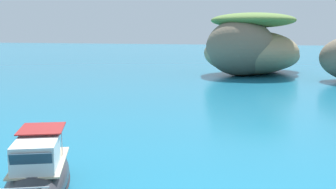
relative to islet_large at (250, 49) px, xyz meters
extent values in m
ellipsoid|color=#84755B|center=(0.98, 4.31, -1.19)|extent=(15.23, 16.26, 4.50)
ellipsoid|color=#9E8966|center=(0.22, -0.12, -0.47)|extent=(17.56, 18.21, 5.95)
ellipsoid|color=#9E8966|center=(-0.61, -2.29, 0.10)|extent=(9.18, 9.27, 7.10)
ellipsoid|color=#756651|center=(-0.99, -2.46, 0.29)|extent=(9.18, 10.19, 7.46)
ellipsoid|color=olive|center=(0.28, -0.26, 3.89)|extent=(11.38, 10.35, 2.04)
ellipsoid|color=#2D2D33|center=(-0.97, -47.56, -2.87)|extent=(4.84, 6.99, 1.15)
ellipsoid|color=black|center=(-0.97, -47.56, -3.13)|extent=(4.94, 7.13, 0.14)
cube|color=#C6B793|center=(-1.19, -47.11, -2.37)|extent=(3.21, 4.12, 0.06)
cube|color=silver|center=(-0.82, -47.87, -1.87)|extent=(2.12, 2.34, 0.95)
cube|color=#2D4756|center=(-0.38, -48.74, -1.77)|extent=(1.29, 0.79, 0.51)
cylinder|color=silver|center=(0.21, -49.94, -2.19)|extent=(1.29, 0.67, 0.04)
cube|color=maroon|center=(-1.49, -46.50, -1.29)|extent=(2.33, 2.53, 0.04)
cylinder|color=silver|center=(-0.85, -46.18, -1.83)|extent=(0.03, 0.03, 1.09)
cylinder|color=silver|center=(-2.13, -46.81, -1.83)|extent=(0.03, 0.03, 1.09)
sphere|color=green|center=(-4.12, -42.66, -3.16)|extent=(0.56, 0.56, 0.56)
cylinder|color=black|center=(-4.12, -42.66, -2.66)|extent=(0.06, 0.06, 1.00)
cone|color=green|center=(-4.12, -42.66, -2.06)|extent=(0.20, 0.20, 0.20)
camera|label=1|loc=(7.93, -60.00, 2.26)|focal=46.27mm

